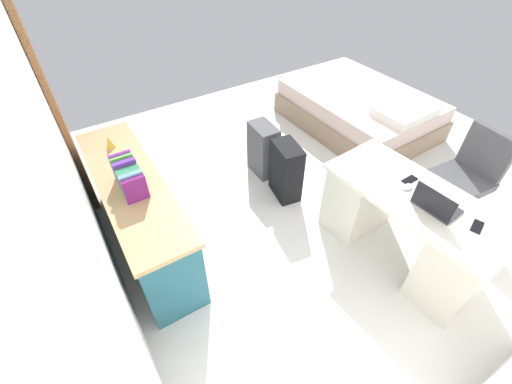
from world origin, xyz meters
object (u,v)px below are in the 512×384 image
bed (359,110)px  cell_phone_by_mouse (410,180)px  figurine_small (109,142)px  suitcase_black (286,171)px  office_chair (462,182)px  cell_phone_near_laptop (477,226)px  credenza (140,214)px  laptop (436,205)px  computer_mouse (408,187)px  suitcase_spare_grey (263,149)px  desk (405,225)px

bed → cell_phone_by_mouse: cell_phone_by_mouse is taller
cell_phone_by_mouse → figurine_small: size_ratio=1.24×
suitcase_black → office_chair: bearing=-122.3°
cell_phone_near_laptop → cell_phone_by_mouse: size_ratio=1.00×
office_chair → credenza: 3.00m
bed → credenza: bearing=98.9°
office_chair → laptop: size_ratio=2.88×
suitcase_black → laptop: 1.47m
credenza → cell_phone_near_laptop: (-1.75, -1.96, 0.35)m
suitcase_black → credenza: bearing=94.8°
figurine_small → suitcase_black: bearing=-113.8°
computer_mouse → cell_phone_near_laptop: bearing=-174.4°
bed → suitcase_spare_grey: (-0.16, 1.63, 0.06)m
office_chair → cell_phone_near_laptop: 0.98m
cell_phone_near_laptop → figurine_small: 3.01m
laptop → computer_mouse: (0.26, -0.02, -0.03)m
bed → suitcase_spare_grey: size_ratio=3.22×
desk → suitcase_spare_grey: desk is taller
office_chair → figurine_small: bearing=57.1°
computer_mouse → suitcase_black: bearing=14.9°
suitcase_spare_grey → figurine_small: (0.20, 1.50, 0.52)m
desk → suitcase_spare_grey: 1.69m
office_chair → bed: office_chair is taller
credenza → suitcase_spare_grey: size_ratio=2.97×
desk → suitcase_black: (1.18, 0.39, -0.07)m
office_chair → credenza: bearing=65.6°
figurine_small → desk: bearing=-134.4°
office_chair → cell_phone_by_mouse: bearing=83.7°
desk → office_chair: (0.07, -0.86, 0.04)m
credenza → suitcase_spare_grey: credenza is taller
office_chair → figurine_small: office_chair is taller
office_chair → credenza: office_chair is taller
desk → credenza: (1.31, 1.87, 0.01)m
desk → bed: (1.80, -1.25, -0.14)m
desk → cell_phone_by_mouse: size_ratio=10.93×
bed → suitcase_black: bearing=110.5°
office_chair → bed: 1.78m
bed → computer_mouse: computer_mouse is taller
credenza → bed: (0.49, -3.13, -0.14)m
cell_phone_near_laptop → figurine_small: size_ratio=1.24×
desk → cell_phone_near_laptop: cell_phone_near_laptop is taller
office_chair → credenza: size_ratio=0.52×
suitcase_spare_grey → computer_mouse: 1.65m
desk → credenza: size_ratio=0.83×
cell_phone_near_laptop → credenza: bearing=29.2°
desk → office_chair: size_ratio=1.58×
suitcase_black → cell_phone_near_laptop: 1.74m
cell_phone_by_mouse → credenza: bearing=57.2°
suitcase_black → cell_phone_by_mouse: 1.21m
suitcase_spare_grey → laptop: bearing=-167.1°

